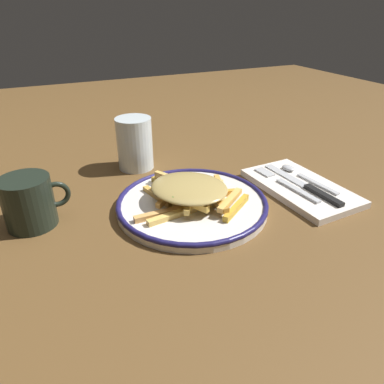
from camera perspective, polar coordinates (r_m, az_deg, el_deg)
ground_plane at (r=0.67m, az=0.00°, el=-2.59°), size 2.60×2.60×0.00m
plate at (r=0.66m, az=0.00°, el=-1.84°), size 0.28×0.28×0.02m
fries_heap at (r=0.65m, az=-0.25°, el=0.21°), size 0.22×0.21×0.04m
napkin at (r=0.76m, az=17.00°, el=0.71°), size 0.15×0.24×0.01m
fork at (r=0.75m, az=14.81°, el=1.29°), size 0.03×0.18×0.00m
knife at (r=0.75m, az=18.09°, el=0.79°), size 0.03×0.21×0.01m
spoon at (r=0.80m, az=16.86°, el=2.79°), size 0.03×0.15×0.01m
water_glass at (r=0.82m, az=-9.19°, el=7.71°), size 0.08×0.08×0.12m
coffee_mug at (r=0.66m, az=-24.72°, el=-1.46°), size 0.11×0.08×0.09m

